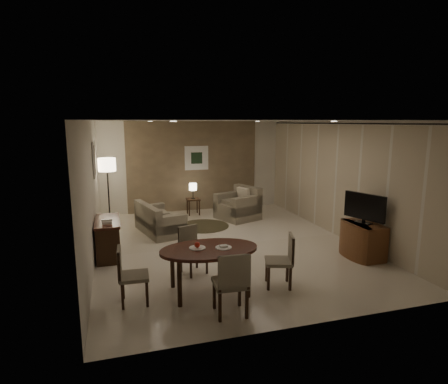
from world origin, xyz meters
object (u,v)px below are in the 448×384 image
object	(u,v)px
armchair	(238,203)
chair_near	(230,282)
chair_left	(134,275)
console_desk	(108,238)
floor_lamp	(108,192)
dining_table	(209,270)
side_table	(193,207)
chair_far	(194,251)
chair_right	(279,261)
sofa	(160,218)
tv_cabinet	(363,240)

from	to	relation	value
armchair	chair_near	bearing A→B (deg)	-41.34
chair_left	console_desk	bearing A→B (deg)	12.85
chair_near	floor_lamp	bearing A→B (deg)	-69.45
console_desk	floor_lamp	world-z (taller)	floor_lamp
dining_table	side_table	world-z (taller)	dining_table
chair_far	armchair	distance (m)	3.91
chair_far	floor_lamp	distance (m)	4.09
chair_near	chair_far	world-z (taller)	chair_near
chair_near	chair_right	xyz separation A→B (m)	(1.03, 0.64, -0.04)
dining_table	sofa	distance (m)	3.53
sofa	chair_far	bearing A→B (deg)	171.42
floor_lamp	tv_cabinet	bearing A→B (deg)	-39.05
dining_table	sofa	xyz separation A→B (m)	(-0.36, 3.52, -0.00)
chair_left	tv_cabinet	bearing A→B (deg)	-78.38
console_desk	chair_left	world-z (taller)	chair_left
dining_table	chair_near	size ratio (longest dim) A/B	1.65
tv_cabinet	chair_right	bearing A→B (deg)	-160.87
chair_far	chair_left	distance (m)	1.39
chair_left	chair_near	bearing A→B (deg)	-116.34
console_desk	tv_cabinet	bearing A→B (deg)	-17.05
tv_cabinet	sofa	distance (m)	4.67
floor_lamp	chair_right	bearing A→B (deg)	-60.39
chair_left	chair_far	bearing A→B (deg)	-48.65
sofa	floor_lamp	bearing A→B (deg)	32.39
chair_near	floor_lamp	world-z (taller)	floor_lamp
sofa	armchair	xyz separation A→B (m)	(2.24, 0.70, 0.08)
console_desk	tv_cabinet	xyz separation A→B (m)	(4.89, -1.50, -0.03)
chair_far	side_table	distance (m)	4.32
chair_right	sofa	xyz separation A→B (m)	(-1.50, 3.61, -0.07)
armchair	dining_table	bearing A→B (deg)	-45.76
tv_cabinet	chair_left	bearing A→B (deg)	-171.21
console_desk	side_table	xyz separation A→B (m)	(2.35, 2.89, -0.14)
chair_far	chair_left	bearing A→B (deg)	-161.87
console_desk	chair_far	bearing A→B (deg)	-42.18
dining_table	tv_cabinet	bearing A→B (deg)	11.22
chair_near	armchair	distance (m)	5.26
dining_table	chair_right	world-z (taller)	chair_right
chair_left	armchair	xyz separation A→B (m)	(3.04, 4.25, 0.01)
chair_near	chair_left	distance (m)	1.46
chair_far	chair_left	xyz separation A→B (m)	(-1.08, -0.86, 0.02)
console_desk	chair_far	size ratio (longest dim) A/B	1.43
console_desk	armchair	world-z (taller)	armchair
chair_right	side_table	distance (m)	5.17
armchair	floor_lamp	size ratio (longest dim) A/B	0.57
dining_table	floor_lamp	xyz separation A→B (m)	(-1.54, 4.62, 0.52)
dining_table	chair_right	xyz separation A→B (m)	(1.15, -0.10, 0.07)
console_desk	sofa	world-z (taller)	console_desk
chair_far	sofa	size ratio (longest dim) A/B	0.54
console_desk	chair_right	world-z (taller)	chair_right
chair_near	side_table	size ratio (longest dim) A/B	2.00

